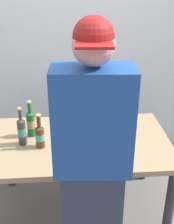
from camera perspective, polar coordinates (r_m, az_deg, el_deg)
ground_plane at (r=2.78m, az=-1.35°, el=-17.94°), size 8.00×8.00×0.00m
desk at (r=2.40m, az=-1.50°, el=-7.42°), size 1.43×0.86×0.70m
laptop at (r=2.47m, az=3.61°, el=-2.55°), size 0.39×0.39×0.21m
beer_bottle_brown at (r=2.40m, az=-10.79°, el=-2.03°), size 0.07×0.07×0.30m
beer_bottle_amber at (r=2.24m, az=-9.11°, el=-4.46°), size 0.07×0.07×0.28m
beer_bottle_green at (r=2.30m, az=-12.49°, el=-3.57°), size 0.07×0.07×0.31m
person_figure at (r=1.74m, az=1.03°, el=-10.80°), size 0.45×0.31×1.74m
back_wall at (r=3.04m, az=-2.64°, el=14.10°), size 6.00×0.10×2.60m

